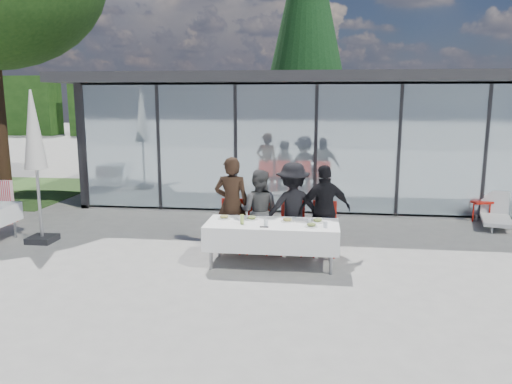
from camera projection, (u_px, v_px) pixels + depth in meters
ground at (250, 268)px, 8.46m from camera, size 90.00×90.00×0.00m
pavilion at (348, 120)px, 15.76m from camera, size 14.80×8.80×3.44m
treeline at (277, 106)px, 35.58m from camera, size 62.50×2.00×4.40m
dining_table at (272, 235)px, 8.54m from camera, size 2.26×0.96×0.75m
diner_a at (232, 204)px, 9.28m from camera, size 0.66×0.66×1.79m
diner_chair_a at (232, 223)px, 9.37m from camera, size 0.44×0.44×0.97m
diner_b at (259, 211)px, 9.24m from camera, size 0.85×0.85×1.56m
diner_chair_b at (259, 223)px, 9.31m from camera, size 0.44×0.44×0.97m
diner_c at (293, 208)px, 9.14m from camera, size 1.36×1.36×1.70m
diner_chair_c at (292, 224)px, 9.23m from camera, size 0.44×0.44×0.97m
diner_d at (325, 210)px, 9.07m from camera, size 1.23×1.23×1.67m
diner_chair_d at (324, 225)px, 9.16m from camera, size 0.44×0.44×0.97m
plate_a at (224, 217)px, 8.77m from camera, size 0.23×0.23×0.07m
plate_b at (252, 218)px, 8.71m from camera, size 0.23×0.23×0.07m
plate_c at (287, 220)px, 8.58m from camera, size 0.23×0.23×0.07m
plate_d at (318, 221)px, 8.53m from camera, size 0.23×0.23×0.07m
plate_extra at (311, 225)px, 8.23m from camera, size 0.23×0.23×0.07m
juice_bottle at (242, 219)px, 8.39m from camera, size 0.06×0.06×0.17m
drinking_glasses at (300, 223)px, 8.28m from camera, size 1.05×0.24×0.10m
folded_eyeglasses at (264, 227)px, 8.20m from camera, size 0.14×0.03×0.01m
spare_chair_a at (478, 197)px, 11.76m from camera, size 0.55×0.55×0.97m
market_umbrella at (34, 141)px, 9.62m from camera, size 0.50×0.50×3.00m
lounger at (496, 214)px, 11.24m from camera, size 0.88×1.43×0.72m
conifer_tree at (307, 17)px, 19.94m from camera, size 4.00×4.00×10.50m
grass_patch at (4, 191)px, 15.37m from camera, size 5.00×5.00×0.02m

